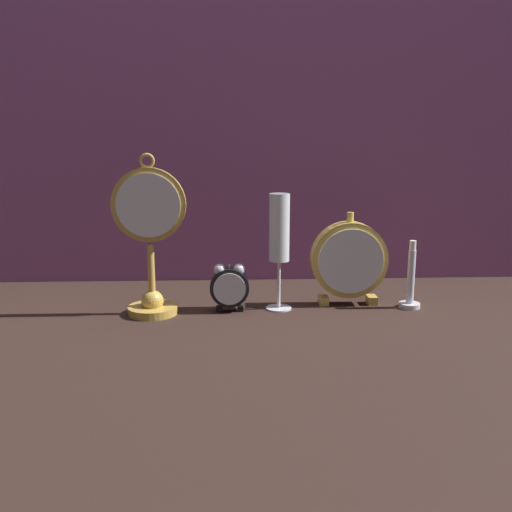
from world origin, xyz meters
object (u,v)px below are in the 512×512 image
(pocket_watch_on_stand, at_px, (150,243))
(alarm_clock_twin_bell, at_px, (229,285))
(mantel_clock_silver, at_px, (349,260))
(brass_candlestick, at_px, (410,286))
(champagne_flute, at_px, (279,236))

(pocket_watch_on_stand, bearing_deg, alarm_clock_twin_bell, 3.01)
(pocket_watch_on_stand, distance_m, mantel_clock_silver, 0.41)
(pocket_watch_on_stand, height_order, alarm_clock_twin_bell, pocket_watch_on_stand)
(pocket_watch_on_stand, relative_size, brass_candlestick, 2.25)
(pocket_watch_on_stand, xyz_separation_m, alarm_clock_twin_bell, (0.16, 0.01, -0.09))
(mantel_clock_silver, height_order, brass_candlestick, mantel_clock_silver)
(mantel_clock_silver, distance_m, champagne_flute, 0.16)
(mantel_clock_silver, relative_size, champagne_flute, 0.82)
(mantel_clock_silver, distance_m, brass_candlestick, 0.14)
(mantel_clock_silver, bearing_deg, brass_candlestick, -12.85)
(mantel_clock_silver, xyz_separation_m, champagne_flute, (-0.15, -0.03, 0.06))
(pocket_watch_on_stand, relative_size, alarm_clock_twin_bell, 3.21)
(pocket_watch_on_stand, distance_m, brass_candlestick, 0.54)
(mantel_clock_silver, bearing_deg, pocket_watch_on_stand, -173.19)
(champagne_flute, distance_m, brass_candlestick, 0.30)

